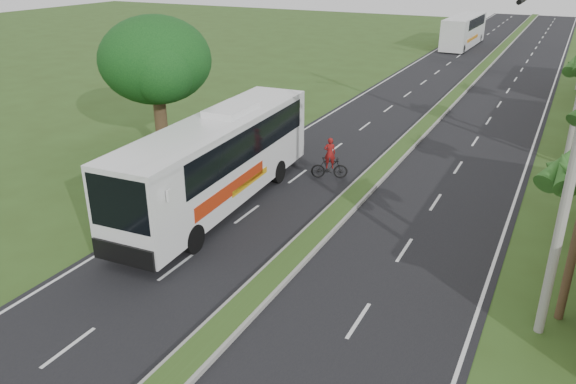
% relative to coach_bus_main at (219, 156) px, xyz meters
% --- Properties ---
extents(ground, '(180.00, 180.00, 0.00)m').
position_rel_coach_bus_main_xyz_m(ground, '(5.09, -5.40, -2.33)').
color(ground, '#334C1C').
rests_on(ground, ground).
extents(road_asphalt, '(14.00, 160.00, 0.02)m').
position_rel_coach_bus_main_xyz_m(road_asphalt, '(5.09, 14.60, -2.32)').
color(road_asphalt, black).
rests_on(road_asphalt, ground).
extents(median_strip, '(1.20, 160.00, 0.18)m').
position_rel_coach_bus_main_xyz_m(median_strip, '(5.09, 14.60, -2.23)').
color(median_strip, gray).
rests_on(median_strip, ground).
extents(lane_edge_left, '(0.12, 160.00, 0.01)m').
position_rel_coach_bus_main_xyz_m(lane_edge_left, '(-1.61, 14.60, -2.33)').
color(lane_edge_left, silver).
rests_on(lane_edge_left, ground).
extents(lane_edge_right, '(0.12, 160.00, 0.01)m').
position_rel_coach_bus_main_xyz_m(lane_edge_right, '(11.79, 14.60, -2.33)').
color(lane_edge_right, silver).
rests_on(lane_edge_right, ground).
extents(shade_tree, '(6.30, 6.00, 7.54)m').
position_rel_coach_bus_main_xyz_m(shade_tree, '(-7.03, 4.62, 2.70)').
color(shade_tree, '#473321').
rests_on(shade_tree, ground).
extents(utility_pole_a, '(1.60, 0.28, 11.00)m').
position_rel_coach_bus_main_xyz_m(utility_pole_a, '(13.59, -3.40, 3.34)').
color(utility_pole_a, gray).
rests_on(utility_pole_a, ground).
extents(coach_bus_main, '(3.48, 13.26, 4.24)m').
position_rel_coach_bus_main_xyz_m(coach_bus_main, '(0.00, 0.00, 0.00)').
color(coach_bus_main, white).
rests_on(coach_bus_main, ground).
extents(coach_bus_far, '(2.94, 12.28, 3.56)m').
position_rel_coach_bus_main_xyz_m(coach_bus_far, '(0.57, 51.61, -0.31)').
color(coach_bus_far, white).
rests_on(coach_bus_far, ground).
extents(motorcyclist, '(1.88, 1.22, 2.13)m').
position_rel_coach_bus_main_xyz_m(motorcyclist, '(3.09, 5.15, -1.59)').
color(motorcyclist, black).
rests_on(motorcyclist, ground).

